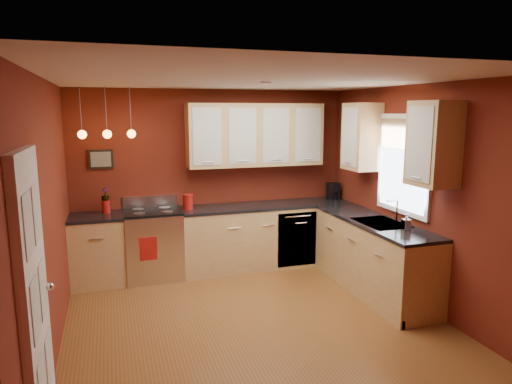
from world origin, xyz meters
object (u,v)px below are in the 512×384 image
object	(u,v)px
gas_range	(154,244)
sink	(381,225)
coffee_maker	(333,192)
red_canister	(188,202)
soap_pump	(406,222)

from	to	relation	value
gas_range	sink	size ratio (longest dim) A/B	1.59
coffee_maker	red_canister	bearing A→B (deg)	-172.66
sink	soap_pump	bearing A→B (deg)	-80.28
red_canister	gas_range	bearing A→B (deg)	178.33
red_canister	coffee_maker	distance (m)	2.28
gas_range	coffee_maker	size ratio (longest dim) A/B	4.33
red_canister	soap_pump	distance (m)	2.90
red_canister	sink	bearing A→B (deg)	-34.85
gas_range	red_canister	size ratio (longest dim) A/B	5.15
red_canister	soap_pump	bearing A→B (deg)	-40.53
coffee_maker	soap_pump	bearing A→B (deg)	-86.89
soap_pump	red_canister	bearing A→B (deg)	139.47
sink	red_canister	bearing A→B (deg)	145.15
gas_range	red_canister	world-z (taller)	red_canister
gas_range	sink	bearing A→B (deg)	-29.78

